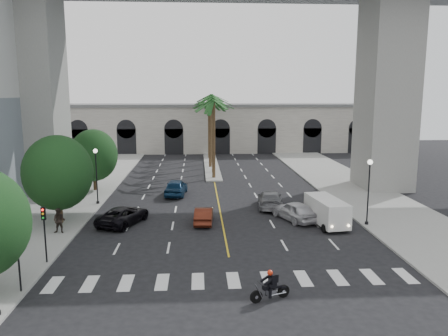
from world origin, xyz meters
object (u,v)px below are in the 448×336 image
car_a (295,211)px  car_c (123,215)px  car_d (270,199)px  cargo_van (327,211)px  lamp_post_right (369,186)px  traffic_signal_far (44,225)px  car_e (176,187)px  motorcycle_rider (271,286)px  car_b (204,215)px  traffic_signal_near (18,248)px  lamp_post_left_far (96,171)px  pedestrian_b (59,221)px

car_a → car_c: size_ratio=0.91×
car_c → car_d: 13.39m
car_d → cargo_van: (3.59, -5.78, 0.44)m
lamp_post_right → car_d: size_ratio=1.01×
traffic_signal_far → car_e: 19.48m
car_a → car_d: car_a is taller
lamp_post_right → car_e: lamp_post_right is taller
motorcycle_rider → car_e: 24.30m
car_a → motorcycle_rider: bearing=51.1°
lamp_post_right → car_b: (-12.90, 1.61, -2.56)m
traffic_signal_far → lamp_post_right: bearing=16.0°
traffic_signal_near → car_b: 15.69m
lamp_post_left_far → cargo_van: lamp_post_left_far is taller
motorcycle_rider → car_b: 13.97m
car_a → cargo_van: size_ratio=0.90×
traffic_signal_near → car_d: size_ratio=0.69×
car_a → car_e: (-10.26, 9.64, 0.03)m
traffic_signal_far → car_a: bearing=26.0°
pedestrian_b → car_e: bearing=61.5°
traffic_signal_far → car_e: bearing=68.6°
lamp_post_right → pedestrian_b: size_ratio=2.83×
motorcycle_rider → pedestrian_b: pedestrian_b is taller
car_b → car_e: size_ratio=0.82×
lamp_post_left_far → traffic_signal_near: size_ratio=1.47×
car_c → pedestrian_b: pedestrian_b is taller
car_c → traffic_signal_far: bearing=90.4°
car_d → pedestrian_b: (-16.90, -6.95, 0.33)m
lamp_post_left_far → lamp_post_right: size_ratio=1.00×
cargo_van → car_d: bearing=114.9°
lamp_post_right → motorcycle_rider: 15.59m
lamp_post_left_far → car_a: lamp_post_left_far is taller
motorcycle_rider → cargo_van: (6.52, 12.37, 0.47)m
car_d → cargo_van: cargo_van is taller
traffic_signal_near → lamp_post_left_far: bearing=90.3°
lamp_post_left_far → lamp_post_right: (22.80, -8.00, 0.00)m
traffic_signal_far → car_d: (15.96, 12.67, -1.74)m
car_e → traffic_signal_near: bearing=77.7°
motorcycle_rider → pedestrian_b: 17.91m
lamp_post_left_far → car_c: (3.43, -6.26, -2.50)m
car_b → motorcycle_rider: bearing=107.1°
car_b → cargo_van: (9.75, -1.22, 0.54)m
cargo_van → pedestrian_b: bearing=176.3°
motorcycle_rider → pedestrian_b: (-13.97, 11.19, 0.36)m
traffic_signal_far → motorcycle_rider: size_ratio=1.69×
car_d → cargo_van: bearing=128.9°
car_a → car_d: 4.45m
lamp_post_left_far → car_a: 18.61m
lamp_post_right → traffic_signal_near: bearing=-155.2°
lamp_post_left_far → car_b: bearing=-32.8°
motorcycle_rider → car_e: car_e is taller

